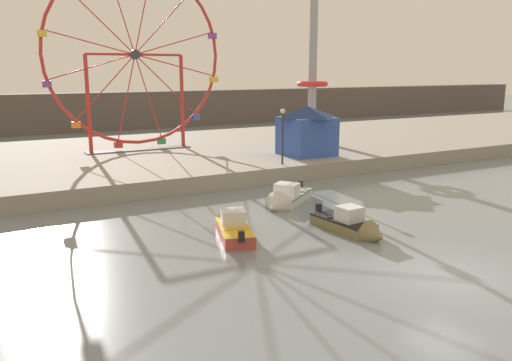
% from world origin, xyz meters
% --- Properties ---
extents(ground_plane, '(240.00, 240.00, 0.00)m').
position_xyz_m(ground_plane, '(0.00, 0.00, 0.00)').
color(ground_plane, slate).
extents(quay_promenade, '(110.00, 21.38, 1.00)m').
position_xyz_m(quay_promenade, '(0.00, 26.31, 0.50)').
color(quay_promenade, gray).
rests_on(quay_promenade, ground_plane).
extents(distant_town_skyline, '(140.00, 3.00, 4.40)m').
position_xyz_m(distant_town_skyline, '(0.00, 50.95, 2.20)').
color(distant_town_skyline, '#564C47').
rests_on(distant_town_skyline, ground_plane).
extents(motorboat_olive_wood, '(1.53, 4.23, 1.49)m').
position_xyz_m(motorboat_olive_wood, '(0.19, 5.37, 0.37)').
color(motorboat_olive_wood, olive).
rests_on(motorboat_olive_wood, ground_plane).
extents(motorboat_faded_red, '(2.40, 4.34, 1.47)m').
position_xyz_m(motorboat_faded_red, '(-4.39, 7.91, 0.35)').
color(motorboat_faded_red, '#B24238').
rests_on(motorboat_faded_red, ground_plane).
extents(motorboat_pale_grey, '(4.23, 3.68, 1.56)m').
position_xyz_m(motorboat_pale_grey, '(0.21, 11.02, 0.33)').
color(motorboat_pale_grey, silver).
rests_on(motorboat_pale_grey, ground_plane).
extents(ferris_wheel_red_frame, '(13.22, 1.20, 13.70)m').
position_xyz_m(ferris_wheel_red_frame, '(-2.81, 27.16, 7.89)').
color(ferris_wheel_red_frame, red).
rests_on(ferris_wheel_red_frame, quay_promenade).
extents(drop_tower_steel_tower, '(2.80, 2.80, 13.93)m').
position_xyz_m(drop_tower_steel_tower, '(11.91, 25.52, 6.55)').
color(drop_tower_steel_tower, '#999EA3').
rests_on(drop_tower_steel_tower, quay_promenade).
extents(carnival_booth_blue_tent, '(3.66, 3.65, 3.49)m').
position_xyz_m(carnival_booth_blue_tent, '(7.07, 19.11, 2.81)').
color(carnival_booth_blue_tent, '#3356B7').
rests_on(carnival_booth_blue_tent, quay_promenade).
extents(promenade_lamp_near, '(0.32, 0.32, 3.59)m').
position_xyz_m(promenade_lamp_near, '(3.53, 16.66, 3.38)').
color(promenade_lamp_near, '#2D2D33').
rests_on(promenade_lamp_near, quay_promenade).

